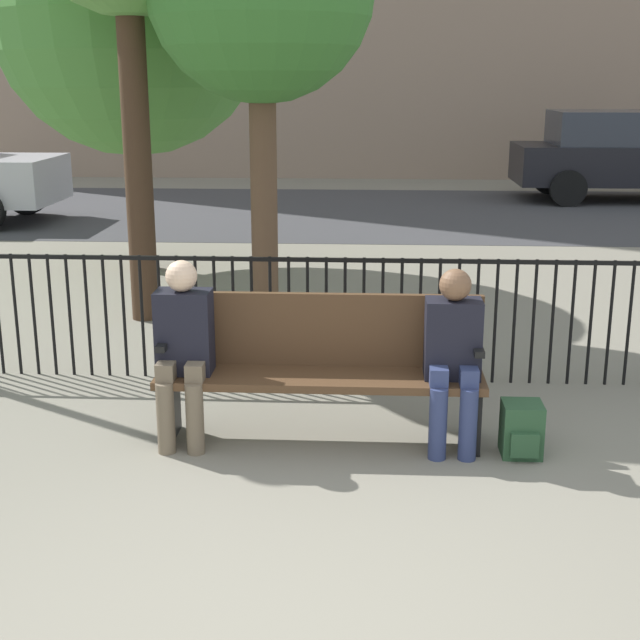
{
  "coord_description": "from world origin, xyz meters",
  "views": [
    {
      "loc": [
        0.29,
        -3.07,
        2.25
      ],
      "look_at": [
        0.0,
        2.17,
        0.8
      ],
      "focal_mm": 50.0,
      "sensor_mm": 36.0,
      "label": 1
    }
  ],
  "objects": [
    {
      "name": "street_surface",
      "position": [
        0.0,
        12.0,
        0.0
      ],
      "size": [
        24.0,
        6.0,
        0.01
      ],
      "color": "#3D3D3F",
      "rests_on": "ground"
    },
    {
      "name": "backpack",
      "position": [
        1.24,
        2.03,
        0.16
      ],
      "size": [
        0.24,
        0.27,
        0.33
      ],
      "color": "#284C2D",
      "rests_on": "ground"
    },
    {
      "name": "tree_1",
      "position": [
        -2.4,
        7.26,
        2.89
      ],
      "size": [
        3.11,
        3.11,
        4.45
      ],
      "color": "#422D1E",
      "rests_on": "ground"
    },
    {
      "name": "seated_person_1",
      "position": [
        0.81,
        2.12,
        0.63
      ],
      "size": [
        0.34,
        0.39,
        1.13
      ],
      "color": "navy",
      "rests_on": "ground"
    },
    {
      "name": "park_bench",
      "position": [
        0.0,
        2.25,
        0.5
      ],
      "size": [
        2.03,
        0.45,
        0.92
      ],
      "color": "#4C331E",
      "rests_on": "ground"
    },
    {
      "name": "parked_car_0",
      "position": [
        4.99,
        13.72,
        0.84
      ],
      "size": [
        4.2,
        1.94,
        1.62
      ],
      "color": "black",
      "rests_on": "ground"
    },
    {
      "name": "seated_person_0",
      "position": [
        -0.84,
        2.12,
        0.65
      ],
      "size": [
        0.34,
        0.39,
        1.17
      ],
      "color": "brown",
      "rests_on": "ground"
    },
    {
      "name": "fence_railing",
      "position": [
        -0.02,
        3.37,
        0.56
      ],
      "size": [
        9.01,
        0.03,
        0.95
      ],
      "color": "black",
      "rests_on": "ground"
    }
  ]
}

